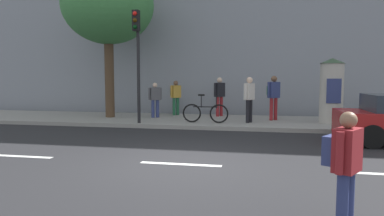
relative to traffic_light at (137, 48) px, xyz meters
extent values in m
plane|color=#232326|center=(2.86, -5.24, -2.97)|extent=(80.00, 80.00, 0.00)
cube|color=gray|center=(2.86, 1.76, -2.90)|extent=(36.00, 4.00, 0.15)
cube|color=silver|center=(-1.14, -5.24, -2.97)|extent=(1.80, 0.16, 0.01)
cube|color=silver|center=(2.86, -5.24, -2.97)|extent=(1.80, 0.16, 0.01)
cube|color=silver|center=(6.86, -5.24, -2.97)|extent=(1.80, 0.16, 0.01)
cube|color=gray|center=(2.86, 6.76, 3.00)|extent=(36.00, 5.00, 11.93)
cylinder|color=black|center=(0.00, 0.11, -1.11)|extent=(0.12, 0.12, 3.43)
cube|color=black|center=(0.00, -0.07, 0.99)|extent=(0.24, 0.24, 0.75)
sphere|color=red|center=(0.00, -0.20, 1.22)|extent=(0.16, 0.16, 0.16)
sphere|color=#3C2906|center=(0.00, -0.20, 0.98)|extent=(0.16, 0.16, 0.16)
sphere|color=#07330F|center=(0.00, -0.20, 0.74)|extent=(0.16, 0.16, 0.16)
cylinder|color=#B2ADA3|center=(7.14, 1.46, -1.70)|extent=(0.85, 0.85, 2.25)
cone|color=#334C33|center=(7.14, 1.46, -0.47)|extent=(0.94, 0.94, 0.20)
cube|color=navy|center=(7.14, 1.02, -1.58)|extent=(0.51, 0.02, 0.90)
cylinder|color=#4C3826|center=(-1.92, 1.77, -1.25)|extent=(0.40, 0.40, 3.15)
ellipsoid|color=#3D7F42|center=(-1.92, 1.77, 1.99)|extent=(3.90, 3.90, 3.31)
cylinder|color=navy|center=(5.64, -8.02, -2.60)|extent=(0.14, 0.14, 0.75)
cylinder|color=navy|center=(5.54, -8.18, -2.60)|extent=(0.14, 0.14, 0.75)
cube|color=maroon|center=(5.59, -8.10, -1.96)|extent=(0.41, 0.45, 0.53)
cylinder|color=maroon|center=(5.72, -7.90, -1.96)|extent=(0.09, 0.09, 0.50)
cylinder|color=maroon|center=(5.47, -8.30, -1.96)|extent=(0.09, 0.09, 0.50)
sphere|color=#8C664C|center=(5.59, -8.10, -1.59)|extent=(0.20, 0.20, 0.20)
cube|color=navy|center=(5.44, -8.00, -1.99)|extent=(0.28, 0.32, 0.36)
cylinder|color=maroon|center=(2.80, 3.12, -2.39)|extent=(0.14, 0.14, 0.87)
cylinder|color=maroon|center=(2.65, 2.93, -2.39)|extent=(0.14, 0.14, 0.87)
cube|color=black|center=(2.73, 3.02, -1.64)|extent=(0.48, 0.53, 0.62)
cylinder|color=black|center=(2.89, 3.25, -1.64)|extent=(0.09, 0.09, 0.59)
cylinder|color=black|center=(2.56, 2.79, -1.64)|extent=(0.09, 0.09, 0.59)
sphere|color=beige|center=(2.73, 3.02, -1.21)|extent=(0.24, 0.24, 0.24)
cylinder|color=#1E5938|center=(0.77, 3.19, -2.42)|extent=(0.14, 0.14, 0.80)
cylinder|color=#1E5938|center=(0.64, 3.05, -2.42)|extent=(0.14, 0.14, 0.80)
cube|color=#B78C33|center=(0.70, 3.12, -1.74)|extent=(0.44, 0.46, 0.57)
cylinder|color=#B78C33|center=(0.87, 3.30, -1.74)|extent=(0.09, 0.09, 0.54)
cylinder|color=#B78C33|center=(0.54, 2.94, -1.74)|extent=(0.09, 0.09, 0.54)
sphere|color=brown|center=(0.70, 3.12, -1.35)|extent=(0.22, 0.22, 0.22)
cube|color=black|center=(0.57, 3.24, -1.77)|extent=(0.31, 0.31, 0.36)
cylinder|color=black|center=(4.15, 1.12, -2.38)|extent=(0.14, 0.14, 0.88)
cylinder|color=black|center=(4.05, 0.93, -2.38)|extent=(0.14, 0.14, 0.88)
cube|color=silver|center=(4.10, 1.03, -1.63)|extent=(0.42, 0.49, 0.62)
cylinder|color=silver|center=(4.23, 1.26, -1.63)|extent=(0.09, 0.09, 0.59)
cylinder|color=silver|center=(3.98, 0.80, -1.63)|extent=(0.09, 0.09, 0.59)
sphere|color=beige|center=(4.10, 1.03, -1.20)|extent=(0.24, 0.24, 0.24)
cylinder|color=maroon|center=(5.13, 2.10, -2.37)|extent=(0.14, 0.14, 0.91)
cylinder|color=maroon|center=(4.96, 1.93, -2.37)|extent=(0.14, 0.14, 0.91)
cube|color=navy|center=(5.04, 2.01, -1.59)|extent=(0.51, 0.51, 0.64)
cylinder|color=navy|center=(5.25, 2.21, -1.59)|extent=(0.09, 0.09, 0.61)
cylinder|color=navy|center=(4.84, 1.81, -1.59)|extent=(0.09, 0.09, 0.61)
sphere|color=brown|center=(5.04, 2.01, -1.15)|extent=(0.25, 0.25, 0.25)
cube|color=#1E5938|center=(4.92, 2.14, -1.63)|extent=(0.31, 0.31, 0.36)
cylinder|color=navy|center=(-0.03, 1.96, -2.44)|extent=(0.14, 0.14, 0.76)
cylinder|color=navy|center=(0.14, 2.09, -2.44)|extent=(0.14, 0.14, 0.76)
cube|color=#4C4C51|center=(0.05, 2.02, -1.80)|extent=(0.48, 0.44, 0.54)
cylinder|color=#4C4C51|center=(-0.16, 1.88, -1.80)|extent=(0.09, 0.09, 0.51)
cylinder|color=#4C4C51|center=(0.26, 2.17, -1.80)|extent=(0.09, 0.09, 0.51)
sphere|color=beige|center=(0.05, 2.02, -1.42)|extent=(0.21, 0.21, 0.21)
torus|color=black|center=(1.94, 0.65, -2.46)|extent=(0.72, 0.06, 0.72)
torus|color=black|center=(2.99, 0.65, -2.46)|extent=(0.72, 0.06, 0.72)
cylinder|color=black|center=(2.47, 0.65, -2.21)|extent=(0.95, 0.04, 0.04)
cylinder|color=black|center=(2.31, 0.65, -2.01)|extent=(0.04, 0.04, 0.45)
cylinder|color=black|center=(2.89, 0.65, -2.01)|extent=(0.04, 0.04, 0.50)
cube|color=black|center=(2.31, 0.65, -1.76)|extent=(0.24, 0.10, 0.06)
cylinder|color=black|center=(7.45, -2.60, -2.65)|extent=(0.64, 0.23, 0.64)
cylinder|color=black|center=(7.43, -0.87, -2.65)|extent=(0.64, 0.23, 0.64)
camera|label=1|loc=(4.57, -12.57, -1.08)|focal=33.01mm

